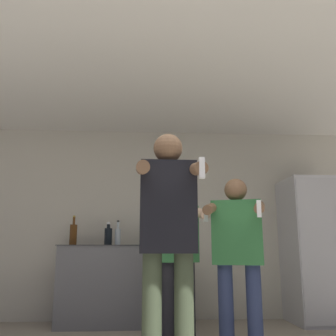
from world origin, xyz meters
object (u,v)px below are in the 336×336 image
object	(u,v)px
bottle_short_whiskey	(108,236)
person_man_side	(238,249)
bottle_amber_bourbon	(73,234)
bottle_tall_gin	(158,237)
person_woman_foreground	(168,233)
refrigerator	(313,249)
person_spectator_back	(178,249)
bottle_dark_rum	(166,236)
bottle_brown_liquor	(118,235)

from	to	relation	value
bottle_short_whiskey	person_man_side	xyz separation A→B (m)	(1.31, -1.42, -0.16)
bottle_amber_bourbon	bottle_tall_gin	size ratio (longest dim) A/B	1.33
person_woman_foreground	person_man_side	world-z (taller)	person_woman_foreground
refrigerator	person_man_side	xyz separation A→B (m)	(-1.32, -1.38, 0.00)
bottle_short_whiskey	person_man_side	size ratio (longest dim) A/B	0.19
person_spectator_back	bottle_dark_rum	bearing A→B (deg)	95.74
refrigerator	bottle_dark_rum	world-z (taller)	refrigerator
bottle_brown_liquor	person_man_side	distance (m)	1.86
bottle_short_whiskey	bottle_tall_gin	size ratio (longest dim) A/B	1.05
bottle_short_whiskey	bottle_tall_gin	world-z (taller)	bottle_short_whiskey
refrigerator	bottle_tall_gin	bearing A→B (deg)	178.82
bottle_dark_rum	person_woman_foreground	bearing A→B (deg)	-92.63
refrigerator	person_woman_foreground	xyz separation A→B (m)	(-1.99, -2.10, 0.12)
bottle_brown_liquor	bottle_amber_bourbon	bearing A→B (deg)	180.00
person_woman_foreground	person_man_side	size ratio (longest dim) A/B	1.13
person_woman_foreground	person_man_side	distance (m)	1.00
bottle_brown_liquor	bottle_tall_gin	bearing A→B (deg)	0.00
bottle_short_whiskey	bottle_amber_bourbon	xyz separation A→B (m)	(-0.44, 0.00, 0.02)
bottle_brown_liquor	person_woman_foreground	distance (m)	2.20
bottle_amber_bourbon	person_spectator_back	size ratio (longest dim) A/B	0.24
person_woman_foreground	bottle_brown_liquor	bearing A→B (deg)	103.35
bottle_tall_gin	bottle_brown_liquor	bearing A→B (deg)	-180.00
bottle_dark_rum	bottle_tall_gin	xyz separation A→B (m)	(-0.10, 0.00, -0.01)
bottle_brown_liquor	person_man_side	world-z (taller)	person_man_side
bottle_short_whiskey	bottle_tall_gin	bearing A→B (deg)	0.00
person_man_side	refrigerator	bearing A→B (deg)	46.30
refrigerator	bottle_short_whiskey	size ratio (longest dim) A/B	6.27
bottle_amber_bourbon	person_spectator_back	distance (m)	1.53
bottle_short_whiskey	person_spectator_back	world-z (taller)	person_spectator_back
bottle_short_whiskey	person_woman_foreground	world-z (taller)	person_woman_foreground
person_man_side	bottle_short_whiskey	bearing A→B (deg)	132.58
bottle_dark_rum	person_man_side	world-z (taller)	person_man_side
person_spectator_back	refrigerator	bearing A→B (deg)	24.58
person_man_side	person_spectator_back	world-z (taller)	person_spectator_back
refrigerator	bottle_tall_gin	size ratio (longest dim) A/B	6.56
bottle_amber_bourbon	person_man_side	size ratio (longest dim) A/B	0.24
person_woman_foreground	person_spectator_back	distance (m)	1.29
bottle_amber_bourbon	person_spectator_back	world-z (taller)	person_spectator_back
refrigerator	person_woman_foreground	world-z (taller)	refrigerator
refrigerator	person_man_side	distance (m)	1.91
bottle_tall_gin	person_man_side	size ratio (longest dim) A/B	0.18
refrigerator	person_spectator_back	xyz separation A→B (m)	(-1.81, -0.83, 0.00)
bottle_short_whiskey	bottle_dark_rum	size ratio (longest dim) A/B	1.04
bottle_tall_gin	person_woman_foreground	bearing A→B (deg)	-90.07
bottle_tall_gin	person_woman_foreground	xyz separation A→B (m)	(-0.00, -2.14, -0.03)
bottle_brown_liquor	person_spectator_back	bearing A→B (deg)	-51.36
refrigerator	bottle_brown_liquor	size ratio (longest dim) A/B	5.82
bottle_dark_rum	bottle_brown_liquor	xyz separation A→B (m)	(-0.61, -0.00, 0.01)
refrigerator	bottle_tall_gin	xyz separation A→B (m)	(-1.99, 0.04, 0.15)
bottle_tall_gin	person_woman_foreground	world-z (taller)	person_woman_foreground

